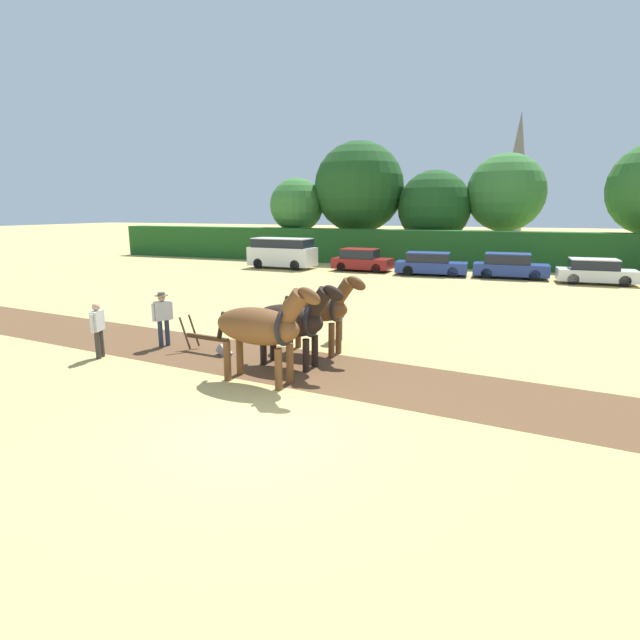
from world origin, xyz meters
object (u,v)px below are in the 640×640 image
at_px(farmer_at_plow, 163,315).
at_px(parked_car_center, 510,266).
at_px(draft_horse_lead_right, 293,320).
at_px(draft_horse_trail_left, 318,308).
at_px(farmer_beside_team, 340,312).
at_px(parked_car_left, 362,260).
at_px(plow, 211,342).
at_px(church_spire, 517,173).
at_px(parked_car_center_left, 430,264).
at_px(tree_far_left, 297,206).
at_px(tree_center, 506,193).
at_px(draft_horse_lead_left, 262,326).
at_px(tree_left, 359,188).
at_px(parked_van, 282,253).
at_px(farmer_onlooker_left, 98,327).
at_px(tree_center_left, 434,207).
at_px(parked_car_center_right, 595,272).

bearing_deg(farmer_at_plow, parked_car_center, 95.37).
bearing_deg(draft_horse_lead_right, draft_horse_trail_left, 90.12).
distance_m(farmer_beside_team, parked_car_left, 18.76).
distance_m(farmer_at_plow, parked_car_left, 20.88).
bearing_deg(plow, church_spire, 89.73).
bearing_deg(parked_car_center_left, draft_horse_lead_right, -94.95).
distance_m(tree_far_left, tree_center, 16.87).
height_order(church_spire, parked_car_left, church_spire).
relative_size(draft_horse_lead_left, farmer_at_plow, 1.77).
bearing_deg(tree_left, parked_car_center, -34.51).
xyz_separation_m(parked_van, parked_car_center, (15.30, 0.45, -0.37)).
distance_m(plow, farmer_beside_team, 4.18).
bearing_deg(tree_far_left, church_spire, 68.29).
xyz_separation_m(draft_horse_lead_left, farmer_onlooker_left, (-5.30, 0.11, -0.50)).
bearing_deg(church_spire, tree_far_left, -111.71).
bearing_deg(tree_center, parked_car_center_left, -111.06).
bearing_deg(parked_car_center_left, draft_horse_lead_left, -95.28).
distance_m(tree_left, draft_horse_trail_left, 29.61).
bearing_deg(farmer_at_plow, parked_van, 136.04).
distance_m(draft_horse_trail_left, parked_van, 21.87).
distance_m(tree_far_left, parked_car_left, 11.17).
bearing_deg(parked_car_center, draft_horse_trail_left, -105.37).
bearing_deg(parked_car_center_left, tree_center, 64.23).
height_order(tree_center_left, parked_car_center, tree_center_left).
xyz_separation_m(church_spire, farmer_onlooker_left, (-9.26, -70.91, -8.48)).
distance_m(farmer_onlooker_left, parked_car_center_right, 26.27).
bearing_deg(parked_car_center_left, farmer_at_plow, -107.59).
relative_size(farmer_onlooker_left, parked_car_center, 0.36).
bearing_deg(parked_van, draft_horse_lead_left, -63.30).
distance_m(tree_left, farmer_beside_team, 28.13).
xyz_separation_m(tree_left, farmer_onlooker_left, (2.23, -31.00, -5.03)).
relative_size(church_spire, draft_horse_trail_left, 6.40).
distance_m(church_spire, draft_horse_lead_left, 71.58).
height_order(draft_horse_lead_left, farmer_at_plow, draft_horse_lead_left).
relative_size(church_spire, plow, 10.30).
height_order(tree_far_left, draft_horse_lead_left, tree_far_left).
height_order(tree_far_left, plow, tree_far_left).
relative_size(tree_center_left, parked_car_center_right, 1.73).
distance_m(draft_horse_trail_left, plow, 3.31).
bearing_deg(parked_car_center, draft_horse_lead_right, -104.80).
height_order(draft_horse_lead_left, parked_car_left, draft_horse_lead_left).
distance_m(tree_left, tree_center, 11.67).
xyz_separation_m(farmer_at_plow, parked_car_center_right, (13.99, 19.96, -0.30)).
bearing_deg(parked_car_left, parked_car_center_right, -2.67).
distance_m(tree_center_left, church_spire, 40.28).
bearing_deg(plow, tree_center_left, 92.48).
distance_m(plow, parked_van, 21.76).
xyz_separation_m(tree_center_left, parked_car_center_right, (10.82, -9.64, -3.63)).
height_order(farmer_beside_team, parked_car_center_left, farmer_beside_team).
bearing_deg(farmer_onlooker_left, farmer_at_plow, 44.48).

